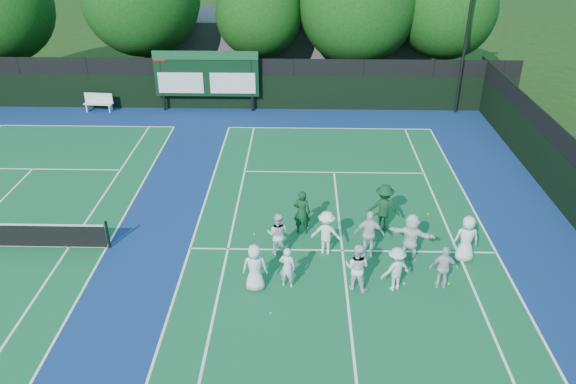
{
  "coord_description": "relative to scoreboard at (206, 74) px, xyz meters",
  "views": [
    {
      "loc": [
        -1.52,
        -15.8,
        11.29
      ],
      "look_at": [
        -2.0,
        3.0,
        1.3
      ],
      "focal_mm": 35.0,
      "sensor_mm": 36.0,
      "label": 1
    }
  ],
  "objects": [
    {
      "name": "court_apron",
      "position": [
        1.01,
        -14.59,
        -2.19
      ],
      "size": [
        34.0,
        32.0,
        0.01
      ],
      "primitive_type": "cube",
      "color": "navy",
      "rests_on": "ground"
    },
    {
      "name": "tennis_ball_4",
      "position": [
        9.37,
        -12.1,
        -2.16
      ],
      "size": [
        0.07,
        0.07,
        0.07
      ],
      "primitive_type": "sphere",
      "color": "#D9E91B",
      "rests_on": "ground"
    },
    {
      "name": "clubhouse",
      "position": [
        5.01,
        8.41,
        -0.19
      ],
      "size": [
        18.0,
        6.0,
        4.0
      ],
      "primitive_type": "cube",
      "color": "#545358",
      "rests_on": "ground"
    },
    {
      "name": "player_back_2",
      "position": [
        7.9,
        -14.8,
        -1.32
      ],
      "size": [
        1.06,
        0.54,
        1.75
      ],
      "primitive_type": "imported",
      "rotation": [
        0.0,
        0.0,
        3.03
      ],
      "color": "white",
      "rests_on": "ground"
    },
    {
      "name": "back_fence",
      "position": [
        1.01,
        0.41,
        -0.83
      ],
      "size": [
        34.0,
        0.08,
        3.0
      ],
      "color": "black",
      "rests_on": "ground"
    },
    {
      "name": "player_front_1",
      "position": [
        5.09,
        -16.67,
        -1.45
      ],
      "size": [
        0.6,
        0.46,
        1.47
      ],
      "primitive_type": "imported",
      "rotation": [
        0.0,
        0.0,
        2.93
      ],
      "color": "white",
      "rests_on": "ground"
    },
    {
      "name": "player_front_2",
      "position": [
        7.32,
        -16.73,
        -1.36
      ],
      "size": [
        0.98,
        0.88,
        1.66
      ],
      "primitive_type": "imported",
      "rotation": [
        0.0,
        0.0,
        2.77
      ],
      "color": "white",
      "rests_on": "ground"
    },
    {
      "name": "player_front_4",
      "position": [
        10.09,
        -16.6,
        -1.43
      ],
      "size": [
        0.92,
        0.44,
        1.52
      ],
      "primitive_type": "imported",
      "rotation": [
        0.0,
        0.0,
        3.06
      ],
      "color": "silver",
      "rests_on": "ground"
    },
    {
      "name": "player_back_0",
      "position": [
        4.71,
        -14.79,
        -1.38
      ],
      "size": [
        0.9,
        0.76,
        1.62
      ],
      "primitive_type": "imported",
      "rotation": [
        0.0,
        0.0,
        2.94
      ],
      "color": "silver",
      "rests_on": "ground"
    },
    {
      "name": "ground",
      "position": [
        7.01,
        -15.59,
        -2.19
      ],
      "size": [
        120.0,
        120.0,
        0.0
      ],
      "primitive_type": "plane",
      "color": "#16330D",
      "rests_on": "ground"
    },
    {
      "name": "player_back_1",
      "position": [
        6.41,
        -14.71,
        -1.36
      ],
      "size": [
        1.16,
        0.8,
        1.66
      ],
      "primitive_type": "imported",
      "rotation": [
        0.0,
        0.0,
        2.96
      ],
      "color": "white",
      "rests_on": "ground"
    },
    {
      "name": "player_back_4",
      "position": [
        11.2,
        -15.02,
        -1.33
      ],
      "size": [
        0.85,
        0.57,
        1.72
      ],
      "primitive_type": "imported",
      "rotation": [
        0.0,
        0.0,
        3.12
      ],
      "color": "white",
      "rests_on": "ground"
    },
    {
      "name": "tree_c",
      "position": [
        2.95,
        3.99,
        2.48
      ],
      "size": [
        5.29,
        5.29,
        7.46
      ],
      "color": "black",
      "rests_on": "ground"
    },
    {
      "name": "light_pole_right",
      "position": [
        14.51,
        0.11,
        4.11
      ],
      "size": [
        1.2,
        0.3,
        10.12
      ],
      "color": "black",
      "rests_on": "ground"
    },
    {
      "name": "tree_e",
      "position": [
        14.39,
        3.99,
        2.8
      ],
      "size": [
        5.94,
        5.94,
        8.12
      ],
      "color": "black",
      "rests_on": "ground"
    },
    {
      "name": "tree_d",
      "position": [
        8.98,
        3.99,
        3.0
      ],
      "size": [
        7.17,
        7.17,
        8.96
      ],
      "color": "black",
      "rests_on": "ground"
    },
    {
      "name": "tennis_ball_2",
      "position": [
        8.92,
        -16.49,
        -2.16
      ],
      "size": [
        0.07,
        0.07,
        0.07
      ],
      "primitive_type": "sphere",
      "color": "#D9E91B",
      "rests_on": "ground"
    },
    {
      "name": "scoreboard",
      "position": [
        0.0,
        0.0,
        0.0
      ],
      "size": [
        6.0,
        0.21,
        3.55
      ],
      "color": "black",
      "rests_on": "ground"
    },
    {
      "name": "tennis_ball_3",
      "position": [
        3.78,
        -13.6,
        -2.16
      ],
      "size": [
        0.07,
        0.07,
        0.07
      ],
      "primitive_type": "sphere",
      "color": "#D9E91B",
      "rests_on": "ground"
    },
    {
      "name": "tennis_ball_0",
      "position": [
        4.63,
        -18.08,
        -2.16
      ],
      "size": [
        0.07,
        0.07,
        0.07
      ],
      "primitive_type": "sphere",
      "color": "#D9E91B",
      "rests_on": "ground"
    },
    {
      "name": "player_front_0",
      "position": [
        4.07,
        -16.83,
        -1.37
      ],
      "size": [
        0.82,
        0.54,
        1.65
      ],
      "primitive_type": "imported",
      "rotation": [
        0.0,
        0.0,
        3.17
      ],
      "color": "white",
      "rests_on": "ground"
    },
    {
      "name": "bench",
      "position": [
        -6.4,
        -0.21,
        -1.62
      ],
      "size": [
        1.71,
        0.59,
        1.06
      ],
      "color": "white",
      "rests_on": "ground"
    },
    {
      "name": "player_front_3",
      "position": [
        8.55,
        -16.73,
        -1.42
      ],
      "size": [
        1.14,
        0.92,
        1.55
      ],
      "primitive_type": "imported",
      "rotation": [
        0.0,
        0.0,
        3.55
      ],
      "color": "silver",
      "rests_on": "ground"
    },
    {
      "name": "tennis_ball_1",
      "position": [
        10.59,
        -11.92,
        -2.16
      ],
      "size": [
        0.07,
        0.07,
        0.07
      ],
      "primitive_type": "sphere",
      "color": "#D9E91B",
      "rests_on": "ground"
    },
    {
      "name": "coach_right",
      "position": [
        8.61,
        -13.07,
        -1.25
      ],
      "size": [
        1.3,
        0.86,
        1.88
      ],
      "primitive_type": "imported",
      "rotation": [
        0.0,
        0.0,
        3.0
      ],
      "color": "#103B1D",
      "rests_on": "ground"
    },
    {
      "name": "near_court",
      "position": [
        7.01,
        -14.59,
        -2.18
      ],
      "size": [
        11.05,
        23.85,
        0.01
      ],
      "color": "#135D33",
      "rests_on": "ground"
    },
    {
      "name": "coach_left",
      "position": [
        5.55,
        -13.38,
        -1.31
      ],
      "size": [
        0.69,
        0.51,
        1.75
      ],
      "primitive_type": "imported",
      "rotation": [
        0.0,
        0.0,
        3.0
      ],
      "color": "#0F3A1D",
      "rests_on": "ground"
    },
    {
      "name": "player_back_3",
      "position": [
        9.31,
        -14.95,
        -1.32
      ],
      "size": [
        1.69,
        1.02,
        1.74
      ],
      "primitive_type": "imported",
      "rotation": [
        0.0,
        0.0,
        2.8
      ],
      "color": "white",
      "rests_on": "ground"
    },
    {
      "name": "tree_a",
      "position": [
        -13.15,
        3.99,
        2.78
      ],
      "size": [
        6.75,
        6.75,
        8.52
      ],
      "color": "black",
      "rests_on": "ground"
    },
    {
      "name": "tennis_ball_5",
      "position": [
        10.38,
        -16.47,
        -2.16
      ],
      "size": [
        0.07,
        0.07,
        0.07
      ],
      "primitive_type": "sphere",
      "color": "#D9E91B",
      "rests_on": "ground"
    }
  ]
}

